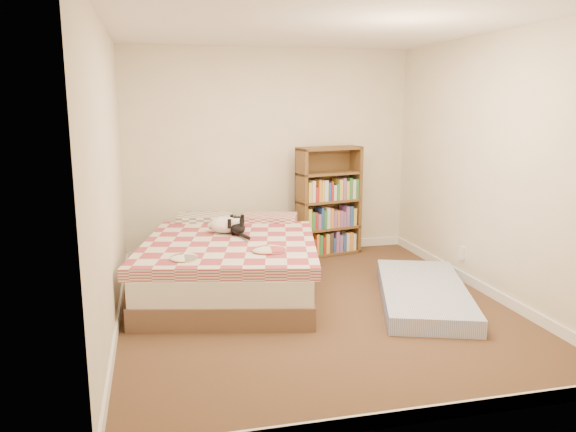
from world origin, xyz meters
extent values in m
cube|color=#402B1B|center=(0.00, 0.00, 0.00)|extent=(3.50, 4.00, 0.01)
cube|color=white|center=(0.00, 0.00, 2.50)|extent=(3.50, 4.00, 0.01)
cube|color=#EAE6C5|center=(0.00, 2.00, 1.25)|extent=(3.50, 0.01, 2.50)
cube|color=#EAE6C5|center=(0.00, -2.00, 1.25)|extent=(3.50, 0.01, 2.50)
cube|color=#EAE6C5|center=(-1.75, 0.00, 1.25)|extent=(0.01, 4.00, 2.50)
cube|color=#EAE6C5|center=(1.75, 0.00, 1.25)|extent=(0.01, 4.00, 2.50)
cube|color=white|center=(0.00, 1.99, 0.05)|extent=(3.50, 0.02, 0.10)
cube|color=white|center=(0.00, -1.99, 0.05)|extent=(3.50, 0.02, 0.10)
cube|color=white|center=(-1.74, 0.00, 0.05)|extent=(0.02, 4.00, 0.10)
cube|color=white|center=(1.74, 0.00, 0.05)|extent=(0.02, 4.00, 0.10)
cube|color=white|center=(1.74, 0.40, 0.30)|extent=(0.03, 0.09, 0.13)
cube|color=brown|center=(-0.67, 0.69, 0.10)|extent=(2.02, 2.53, 0.20)
cube|color=silver|center=(-0.67, 0.69, 0.31)|extent=(1.98, 2.47, 0.22)
cube|color=#9F3B46|center=(-0.67, 0.69, 0.48)|extent=(2.00, 2.15, 0.11)
cube|color=slate|center=(-1.04, 1.53, 0.51)|extent=(0.69, 0.52, 0.17)
cube|color=#9F3B46|center=(-0.30, 1.53, 0.51)|extent=(0.69, 0.52, 0.17)
cube|color=#513C1C|center=(0.30, 1.73, 0.67)|extent=(0.10, 0.27, 1.33)
cube|color=#513C1C|center=(1.06, 1.73, 0.67)|extent=(0.10, 0.27, 1.33)
cube|color=#513C1C|center=(0.68, 1.86, 0.67)|extent=(0.78, 0.19, 1.33)
cube|color=#513C1C|center=(0.68, 1.73, 0.02)|extent=(0.84, 0.43, 0.03)
cube|color=#513C1C|center=(0.68, 1.73, 0.68)|extent=(0.84, 0.43, 0.03)
cube|color=#513C1C|center=(0.68, 1.73, 1.31)|extent=(0.84, 0.43, 0.03)
cube|color=#7D8ED1|center=(1.05, -0.10, 0.08)|extent=(1.30, 1.88, 0.15)
ellipsoid|color=black|center=(-0.59, 0.85, 0.60)|extent=(0.26, 0.42, 0.13)
sphere|color=black|center=(-0.59, 1.06, 0.61)|extent=(0.14, 0.14, 0.12)
cone|color=black|center=(-0.63, 1.10, 0.66)|extent=(0.05, 0.05, 0.05)
cone|color=black|center=(-0.55, 1.10, 0.66)|extent=(0.05, 0.05, 0.05)
cylinder|color=black|center=(-0.49, 0.59, 0.57)|extent=(0.09, 0.22, 0.04)
ellipsoid|color=white|center=(-0.70, 0.92, 0.62)|extent=(0.31, 0.34, 0.16)
sphere|color=white|center=(-0.61, 0.82, 0.64)|extent=(0.13, 0.13, 0.13)
sphere|color=white|center=(-0.56, 0.77, 0.62)|extent=(0.06, 0.06, 0.06)
sphere|color=white|center=(-0.84, 0.98, 0.60)|extent=(0.07, 0.07, 0.07)
camera|label=1|loc=(-1.38, -4.73, 1.86)|focal=35.00mm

